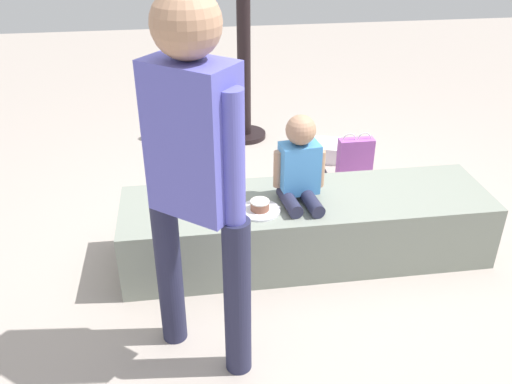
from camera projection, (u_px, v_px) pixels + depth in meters
ground_plane at (305, 255)px, 3.21m from camera, size 12.00×12.00×0.00m
concrete_ledge at (306, 227)px, 3.12m from camera, size 2.07×0.56×0.38m
child_seated at (300, 164)px, 2.92m from camera, size 0.28×0.32×0.48m
adult_standing at (195, 163)px, 2.07m from camera, size 0.40×0.36×1.62m
cake_plate at (260, 208)px, 2.89m from camera, size 0.22×0.22×0.07m
gift_bag at (355, 160)px, 3.93m from camera, size 0.25×0.09×0.38m
railing_post at (244, 79)px, 4.47m from camera, size 0.36×0.36×1.33m
water_bottle_near_gift at (193, 174)px, 3.91m from camera, size 0.06×0.06×0.21m
party_cup_red at (178, 170)px, 4.06m from camera, size 0.08×0.08×0.09m
cake_box_white at (321, 150)px, 4.33m from camera, size 0.39×0.35×0.13m
handbag_black_leather at (305, 183)px, 3.77m from camera, size 0.29×0.14×0.29m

